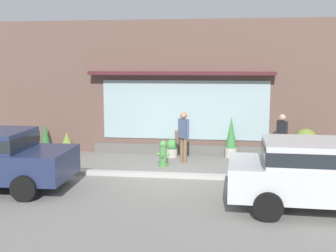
% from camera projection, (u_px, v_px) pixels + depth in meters
% --- Properties ---
extents(ground_plane, '(60.00, 60.00, 0.00)m').
position_uv_depth(ground_plane, '(169.00, 175.00, 12.50)').
color(ground_plane, gray).
extents(curb_strip, '(14.00, 0.24, 0.12)m').
position_uv_depth(curb_strip, '(168.00, 175.00, 12.30)').
color(curb_strip, '#B2B2AD').
rests_on(curb_strip, ground_plane).
extents(storefront, '(14.00, 0.81, 4.71)m').
position_uv_depth(storefront, '(181.00, 89.00, 15.30)').
color(storefront, brown).
rests_on(storefront, ground_plane).
extents(fire_hydrant, '(0.40, 0.36, 0.82)m').
position_uv_depth(fire_hydrant, '(163.00, 153.00, 13.61)').
color(fire_hydrant, '#4C8C47').
rests_on(fire_hydrant, ground_plane).
extents(pedestrian_with_handbag, '(0.51, 0.54, 1.66)m').
position_uv_depth(pedestrian_with_handbag, '(183.00, 133.00, 14.02)').
color(pedestrian_with_handbag, brown).
rests_on(pedestrian_with_handbag, ground_plane).
extents(pedestrian_passerby, '(0.34, 0.46, 1.60)m').
position_uv_depth(pedestrian_passerby, '(282.00, 135.00, 13.90)').
color(pedestrian_passerby, '#9E9384').
rests_on(pedestrian_passerby, ground_plane).
extents(parked_car_silver, '(4.41, 2.20, 1.53)m').
position_uv_depth(parked_car_silver, '(326.00, 171.00, 9.47)').
color(parked_car_silver, silver).
rests_on(parked_car_silver, ground_plane).
extents(potted_plant_by_entrance, '(0.49, 0.49, 0.80)m').
position_uv_depth(potted_plant_by_entrance, '(67.00, 144.00, 15.34)').
color(potted_plant_by_entrance, '#B7B2A3').
rests_on(potted_plant_by_entrance, ground_plane).
extents(potted_plant_window_right, '(0.39, 0.39, 0.61)m').
position_uv_depth(potted_plant_window_right, '(172.00, 148.00, 14.97)').
color(potted_plant_window_right, '#B7B2A3').
rests_on(potted_plant_window_right, ground_plane).
extents(potted_plant_low_front, '(0.41, 0.41, 1.43)m').
position_uv_depth(potted_plant_low_front, '(231.00, 138.00, 14.84)').
color(potted_plant_low_front, '#B7B2A3').
rests_on(potted_plant_low_front, ground_plane).
extents(potted_plant_trailing_edge, '(0.34, 0.34, 1.06)m').
position_uv_depth(potted_plant_trailing_edge, '(46.00, 139.00, 15.68)').
color(potted_plant_trailing_edge, '#4C4C51').
rests_on(potted_plant_trailing_edge, ground_plane).
extents(potted_plant_near_hydrant, '(0.76, 0.76, 1.09)m').
position_uv_depth(potted_plant_near_hydrant, '(305.00, 143.00, 14.26)').
color(potted_plant_near_hydrant, '#B7B2A3').
rests_on(potted_plant_near_hydrant, ground_plane).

